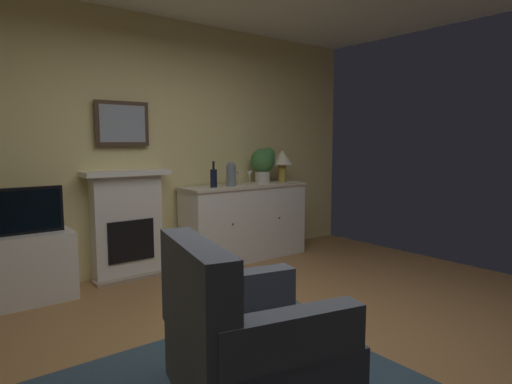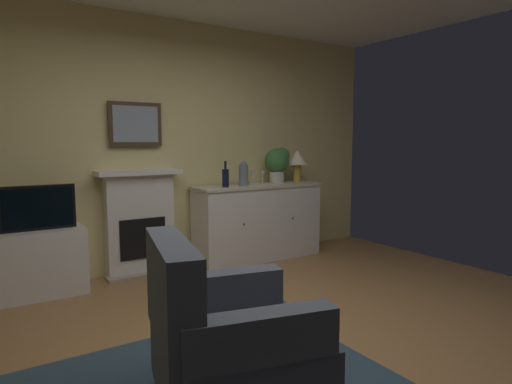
{
  "view_description": "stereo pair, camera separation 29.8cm",
  "coord_description": "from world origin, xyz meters",
  "px_view_note": "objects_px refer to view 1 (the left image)",
  "views": [
    {
      "loc": [
        -1.92,
        -2.05,
        1.39
      ],
      "look_at": [
        0.15,
        0.6,
        1.0
      ],
      "focal_mm": 30.66,
      "sensor_mm": 36.0,
      "label": 1
    },
    {
      "loc": [
        -1.68,
        -2.23,
        1.39
      ],
      "look_at": [
        0.15,
        0.6,
        1.0
      ],
      "focal_mm": 30.66,
      "sensor_mm": 36.0,
      "label": 2
    }
  ],
  "objects_px": {
    "framed_picture": "(122,124)",
    "wine_glass_center": "(250,174)",
    "wine_glass_left": "(239,175)",
    "tv_cabinet": "(27,268)",
    "fireplace_unit": "(127,224)",
    "armchair": "(247,341)",
    "sideboard_cabinet": "(245,222)",
    "vase_decorative": "(231,174)",
    "potted_plant_small": "(263,162)",
    "wine_bottle": "(214,178)",
    "tv_set": "(24,211)",
    "table_lamp": "(282,160)"
  },
  "relations": [
    {
      "from": "framed_picture",
      "to": "wine_glass_center",
      "type": "height_order",
      "value": "framed_picture"
    },
    {
      "from": "wine_glass_left",
      "to": "tv_cabinet",
      "type": "bearing_deg",
      "value": 179.9
    },
    {
      "from": "fireplace_unit",
      "to": "wine_glass_center",
      "type": "relative_size",
      "value": 6.67
    },
    {
      "from": "framed_picture",
      "to": "armchair",
      "type": "height_order",
      "value": "framed_picture"
    },
    {
      "from": "fireplace_unit",
      "to": "wine_glass_left",
      "type": "distance_m",
      "value": 1.38
    },
    {
      "from": "sideboard_cabinet",
      "to": "vase_decorative",
      "type": "relative_size",
      "value": 5.59
    },
    {
      "from": "vase_decorative",
      "to": "potted_plant_small",
      "type": "xyz_separation_m",
      "value": [
        0.55,
        0.1,
        0.12
      ]
    },
    {
      "from": "wine_bottle",
      "to": "tv_cabinet",
      "type": "bearing_deg",
      "value": 178.17
    },
    {
      "from": "sideboard_cabinet",
      "to": "armchair",
      "type": "height_order",
      "value": "armchair"
    },
    {
      "from": "tv_cabinet",
      "to": "potted_plant_small",
      "type": "height_order",
      "value": "potted_plant_small"
    },
    {
      "from": "tv_set",
      "to": "armchair",
      "type": "xyz_separation_m",
      "value": [
        0.56,
        -2.41,
        -0.42
      ]
    },
    {
      "from": "sideboard_cabinet",
      "to": "vase_decorative",
      "type": "distance_m",
      "value": 0.63
    },
    {
      "from": "potted_plant_small",
      "to": "armchair",
      "type": "bearing_deg",
      "value": -130.46
    },
    {
      "from": "vase_decorative",
      "to": "tv_set",
      "type": "bearing_deg",
      "value": 178.87
    },
    {
      "from": "potted_plant_small",
      "to": "wine_bottle",
      "type": "bearing_deg",
      "value": -173.38
    },
    {
      "from": "framed_picture",
      "to": "table_lamp",
      "type": "bearing_deg",
      "value": -6.49
    },
    {
      "from": "framed_picture",
      "to": "vase_decorative",
      "type": "distance_m",
      "value": 1.29
    },
    {
      "from": "vase_decorative",
      "to": "tv_cabinet",
      "type": "bearing_deg",
      "value": 178.24
    },
    {
      "from": "armchair",
      "to": "wine_bottle",
      "type": "bearing_deg",
      "value": 60.88
    },
    {
      "from": "sideboard_cabinet",
      "to": "tv_set",
      "type": "bearing_deg",
      "value": -179.8
    },
    {
      "from": "fireplace_unit",
      "to": "potted_plant_small",
      "type": "distance_m",
      "value": 1.79
    },
    {
      "from": "tv_set",
      "to": "table_lamp",
      "type": "bearing_deg",
      "value": 0.16
    },
    {
      "from": "wine_bottle",
      "to": "armchair",
      "type": "xyz_separation_m",
      "value": [
        -1.32,
        -2.38,
        -0.61
      ]
    },
    {
      "from": "sideboard_cabinet",
      "to": "wine_glass_left",
      "type": "xyz_separation_m",
      "value": [
        -0.08,
        0.01,
        0.56
      ]
    },
    {
      "from": "armchair",
      "to": "potted_plant_small",
      "type": "bearing_deg",
      "value": 49.54
    },
    {
      "from": "fireplace_unit",
      "to": "vase_decorative",
      "type": "bearing_deg",
      "value": -11.28
    },
    {
      "from": "fireplace_unit",
      "to": "armchair",
      "type": "relative_size",
      "value": 1.14
    },
    {
      "from": "framed_picture",
      "to": "tv_set",
      "type": "distance_m",
      "value": 1.26
    },
    {
      "from": "vase_decorative",
      "to": "wine_bottle",
      "type": "bearing_deg",
      "value": 178.81
    },
    {
      "from": "potted_plant_small",
      "to": "armchair",
      "type": "xyz_separation_m",
      "value": [
        -2.1,
        -2.47,
        -0.76
      ]
    },
    {
      "from": "sideboard_cabinet",
      "to": "wine_glass_center",
      "type": "height_order",
      "value": "wine_glass_center"
    },
    {
      "from": "tv_cabinet",
      "to": "armchair",
      "type": "height_order",
      "value": "armchair"
    },
    {
      "from": "vase_decorative",
      "to": "armchair",
      "type": "xyz_separation_m",
      "value": [
        -1.55,
        -2.37,
        -0.64
      ]
    },
    {
      "from": "wine_glass_left",
      "to": "potted_plant_small",
      "type": "distance_m",
      "value": 0.42
    },
    {
      "from": "wine_bottle",
      "to": "tv_cabinet",
      "type": "distance_m",
      "value": 2.01
    },
    {
      "from": "framed_picture",
      "to": "potted_plant_small",
      "type": "relative_size",
      "value": 1.28
    },
    {
      "from": "wine_glass_center",
      "to": "sideboard_cabinet",
      "type": "bearing_deg",
      "value": 123.43
    },
    {
      "from": "wine_glass_left",
      "to": "vase_decorative",
      "type": "height_order",
      "value": "vase_decorative"
    },
    {
      "from": "wine_glass_center",
      "to": "vase_decorative",
      "type": "height_order",
      "value": "vase_decorative"
    },
    {
      "from": "fireplace_unit",
      "to": "vase_decorative",
      "type": "distance_m",
      "value": 1.26
    },
    {
      "from": "wine_glass_center",
      "to": "tv_cabinet",
      "type": "relative_size",
      "value": 0.22
    },
    {
      "from": "framed_picture",
      "to": "wine_glass_left",
      "type": "xyz_separation_m",
      "value": [
        1.29,
        -0.21,
        -0.56
      ]
    },
    {
      "from": "framed_picture",
      "to": "table_lamp",
      "type": "height_order",
      "value": "framed_picture"
    },
    {
      "from": "sideboard_cabinet",
      "to": "armchair",
      "type": "distance_m",
      "value": 3.01
    },
    {
      "from": "fireplace_unit",
      "to": "tv_set",
      "type": "bearing_deg",
      "value": -169.23
    },
    {
      "from": "tv_set",
      "to": "framed_picture",
      "type": "bearing_deg",
      "value": 13.31
    },
    {
      "from": "sideboard_cabinet",
      "to": "potted_plant_small",
      "type": "bearing_deg",
      "value": 8.12
    },
    {
      "from": "tv_set",
      "to": "wine_glass_left",
      "type": "bearing_deg",
      "value": 0.49
    },
    {
      "from": "sideboard_cabinet",
      "to": "tv_cabinet",
      "type": "xyz_separation_m",
      "value": [
        -2.35,
        0.02,
        -0.14
      ]
    },
    {
      "from": "sideboard_cabinet",
      "to": "tv_set",
      "type": "xyz_separation_m",
      "value": [
        -2.35,
        -0.01,
        0.36
      ]
    }
  ]
}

